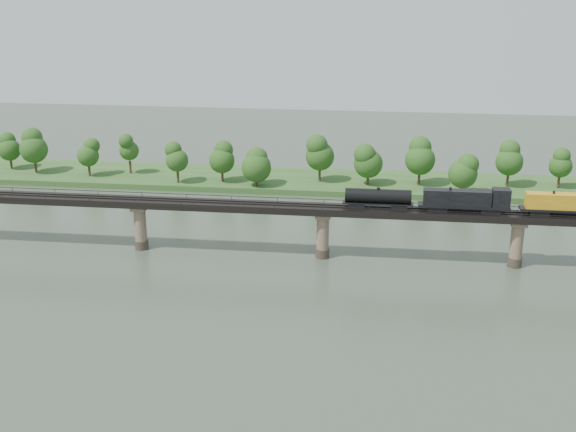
# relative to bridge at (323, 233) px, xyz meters

# --- Properties ---
(ground) EXTENTS (400.00, 400.00, 0.00)m
(ground) POSITION_rel_bridge_xyz_m (0.00, -30.00, -5.46)
(ground) COLOR #344133
(ground) RESTS_ON ground
(far_bank) EXTENTS (300.00, 24.00, 1.60)m
(far_bank) POSITION_rel_bridge_xyz_m (0.00, 55.00, -4.66)
(far_bank) COLOR #2C5321
(far_bank) RESTS_ON ground
(bridge) EXTENTS (236.00, 30.00, 11.50)m
(bridge) POSITION_rel_bridge_xyz_m (0.00, 0.00, 0.00)
(bridge) COLOR #473A2D
(bridge) RESTS_ON ground
(bridge_superstructure) EXTENTS (220.00, 4.90, 0.75)m
(bridge_superstructure) POSITION_rel_bridge_xyz_m (0.00, 0.00, 6.33)
(bridge_superstructure) COLOR black
(bridge_superstructure) RESTS_ON bridge
(far_treeline) EXTENTS (289.06, 17.54, 13.60)m
(far_treeline) POSITION_rel_bridge_xyz_m (-8.21, 50.52, 3.37)
(far_treeline) COLOR #382619
(far_treeline) RESTS_ON far_bank
(freight_train) EXTENTS (74.46, 2.90, 5.13)m
(freight_train) POSITION_rel_bridge_xyz_m (42.44, 0.00, 8.49)
(freight_train) COLOR black
(freight_train) RESTS_ON bridge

